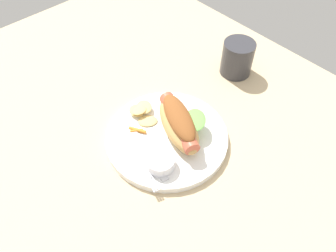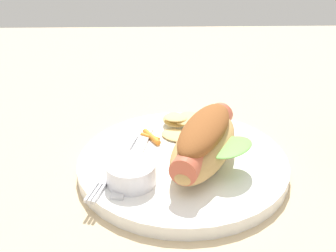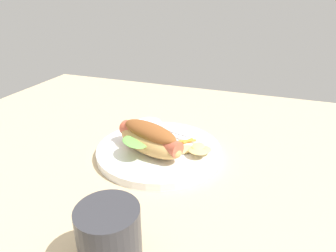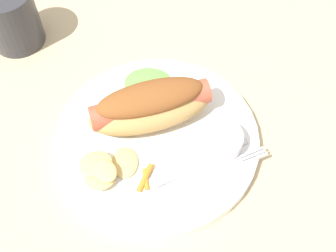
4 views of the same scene
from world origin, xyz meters
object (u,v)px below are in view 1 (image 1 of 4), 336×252
sauce_ramekin (160,162)px  fork (140,159)px  drinking_cup (237,58)px  carrot_garnish (137,130)px  knife (146,151)px  chips_pile (142,112)px  hot_dog (179,122)px  plate (167,137)px

sauce_ramekin → fork: (3.79, 1.96, -1.02)cm
sauce_ramekin → drinking_cup: (9.13, -33.01, 1.42)cm
fork → carrot_garnish: bearing=161.4°
knife → chips_pile: (7.80, -5.65, 0.69)cm
hot_dog → sauce_ramekin: hot_dog is taller
sauce_ramekin → fork: sauce_ramekin is taller
chips_pile → drinking_cup: 27.48cm
knife → carrot_garnish: carrot_garnish is taller
knife → plate: bearing=103.7°
knife → chips_pile: chips_pile is taller
fork → knife: (0.71, -2.09, -0.02)cm
hot_dog → carrot_garnish: bearing=-110.5°
fork → drinking_cup: size_ratio=1.75×
chips_pile → drinking_cup: size_ratio=0.92×
drinking_cup → plate: bearing=99.2°
fork → chips_pile: chips_pile is taller
plate → hot_dog: hot_dog is taller
sauce_ramekin → drinking_cup: size_ratio=0.65×
hot_dog → sauce_ramekin: bearing=-43.4°
sauce_ramekin → knife: 4.62cm
hot_dog → fork: (0.09, 10.32, -2.79)cm
chips_pile → carrot_garnish: bearing=126.5°
fork → knife: 2.20cm
plate → fork: size_ratio=1.70×
sauce_ramekin → knife: sauce_ramekin is taller
plate → sauce_ramekin: bearing=128.5°
knife → chips_pile: bearing=155.5°
carrot_garnish → plate: bearing=-141.5°
fork → knife: size_ratio=0.94×
fork → carrot_garnish: size_ratio=4.17×
fork → carrot_garnish: 7.07cm
plate → carrot_garnish: 6.30cm
chips_pile → plate: bearing=-178.6°
knife → chips_pile: size_ratio=2.00×
fork → carrot_garnish: carrot_garnish is taller
fork → plate: bearing=113.2°
plate → drinking_cup: (4.40, -27.05, 3.44)cm
plate → sauce_ramekin: sauce_ramekin is taller
carrot_garnish → chips_pile: bearing=-53.5°
plate → fork: (-0.94, 7.92, 1.00)cm
plate → knife: size_ratio=1.61×
carrot_garnish → fork: bearing=144.9°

